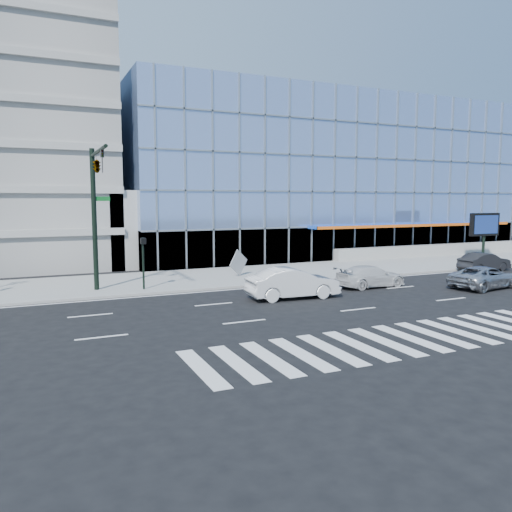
% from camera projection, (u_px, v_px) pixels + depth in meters
% --- Properties ---
extents(ground, '(160.00, 160.00, 0.00)m').
position_uv_depth(ground, '(315.00, 295.00, 27.81)').
color(ground, black).
rests_on(ground, ground).
extents(sidewalk, '(120.00, 8.00, 0.15)m').
position_uv_depth(sidewalk, '(256.00, 274.00, 35.04)').
color(sidewalk, gray).
rests_on(sidewalk, ground).
extents(theatre_building, '(42.00, 26.00, 15.00)m').
position_uv_depth(theatre_building, '(303.00, 180.00, 56.24)').
color(theatre_building, '#7F9CD4').
rests_on(theatre_building, ground).
extents(ramp_block, '(6.00, 8.00, 6.00)m').
position_uv_depth(ramp_block, '(141.00, 228.00, 41.31)').
color(ramp_block, gray).
rests_on(ramp_block, ground).
extents(retaining_wall, '(30.00, 0.80, 1.00)m').
position_uv_depth(retaining_wall, '(467.00, 248.00, 48.07)').
color(retaining_wall, gray).
rests_on(retaining_wall, sidewalk).
extents(traffic_signal, '(1.14, 5.74, 8.00)m').
position_uv_depth(traffic_signal, '(96.00, 183.00, 26.75)').
color(traffic_signal, black).
rests_on(traffic_signal, sidewalk).
extents(ped_signal_post, '(0.30, 0.33, 3.00)m').
position_uv_depth(ped_signal_post, '(143.00, 255.00, 28.56)').
color(ped_signal_post, black).
rests_on(ped_signal_post, sidewalk).
extents(marquee_sign, '(3.20, 0.43, 4.00)m').
position_uv_depth(marquee_sign, '(484.00, 225.00, 43.72)').
color(marquee_sign, black).
rests_on(marquee_sign, sidewalk).
extents(silver_suv, '(5.04, 2.84, 1.33)m').
position_uv_depth(silver_suv, '(485.00, 277.00, 29.93)').
color(silver_suv, '#B9BABE').
rests_on(silver_suv, ground).
extents(white_suv, '(4.61, 2.03, 1.32)m').
position_uv_depth(white_suv, '(371.00, 276.00, 30.35)').
color(white_suv, silver).
rests_on(white_suv, ground).
extents(white_sedan, '(5.12, 2.08, 1.65)m').
position_uv_depth(white_sedan, '(293.00, 283.00, 26.86)').
color(white_sedan, silver).
rests_on(white_sedan, ground).
extents(dark_sedan, '(4.20, 1.55, 1.37)m').
position_uv_depth(dark_sedan, '(484.00, 262.00, 37.18)').
color(dark_sedan, black).
rests_on(dark_sedan, ground).
extents(tilted_panel, '(1.65, 0.88, 1.82)m').
position_uv_depth(tilted_panel, '(238.00, 263.00, 33.72)').
color(tilted_panel, '#9B9B9B').
rests_on(tilted_panel, sidewalk).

